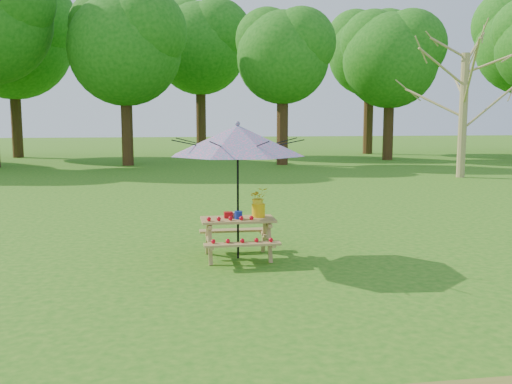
{
  "coord_description": "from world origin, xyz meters",
  "views": [
    {
      "loc": [
        -2.1,
        -6.66,
        2.32
      ],
      "look_at": [
        -0.66,
        2.48,
        1.1
      ],
      "focal_mm": 40.0,
      "sensor_mm": 36.0,
      "label": 1
    }
  ],
  "objects": [
    {
      "name": "tomatoes_row",
      "position": [
        -1.11,
        2.3,
        0.71
      ],
      "size": [
        0.77,
        0.13,
        0.07
      ],
      "primitive_type": null,
      "color": "red",
      "rests_on": "picnic_table"
    },
    {
      "name": "produce_bins",
      "position": [
        -1.03,
        2.53,
        0.72
      ],
      "size": [
        0.29,
        0.38,
        0.13
      ],
      "color": "#B40E13",
      "rests_on": "picnic_table"
    },
    {
      "name": "flower_bucket",
      "position": [
        -0.61,
        2.56,
        0.93
      ],
      "size": [
        0.32,
        0.29,
        0.49
      ],
      "color": "yellow",
      "rests_on": "picnic_table"
    },
    {
      "name": "bare_tree",
      "position": [
        9.12,
        13.75,
        6.63
      ],
      "size": [
        6.58,
        6.58,
        10.91
      ],
      "color": "#948151",
      "rests_on": "ground"
    },
    {
      "name": "patio_umbrella",
      "position": [
        -0.96,
        2.48,
        1.95
      ],
      "size": [
        2.79,
        2.79,
        2.25
      ],
      "color": "black",
      "rests_on": "ground"
    },
    {
      "name": "picnic_table",
      "position": [
        -0.96,
        2.48,
        0.33
      ],
      "size": [
        1.2,
        1.32,
        0.67
      ],
      "color": "#AA8B4C",
      "rests_on": "ground"
    },
    {
      "name": "ground",
      "position": [
        0.0,
        0.0,
        0.0
      ],
      "size": [
        120.0,
        120.0,
        0.0
      ],
      "primitive_type": "plane",
      "color": "#236613",
      "rests_on": "ground"
    }
  ]
}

